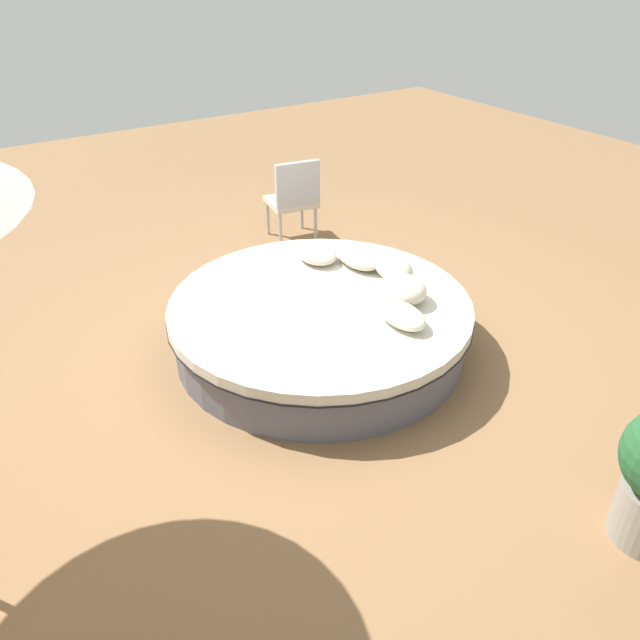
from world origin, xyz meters
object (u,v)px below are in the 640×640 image
(throw_pillow_0, at_px, (402,315))
(patio_chair, at_px, (294,196))
(round_bed, at_px, (320,324))
(throw_pillow_2, at_px, (394,269))
(throw_pillow_4, at_px, (316,254))
(throw_pillow_3, at_px, (359,257))
(throw_pillow_1, at_px, (403,289))

(throw_pillow_0, relative_size, patio_chair, 0.50)
(round_bed, bearing_deg, throw_pillow_2, -90.91)
(round_bed, relative_size, throw_pillow_0, 5.27)
(throw_pillow_4, bearing_deg, round_bed, 149.56)
(throw_pillow_4, bearing_deg, patio_chair, -22.88)
(throw_pillow_2, xyz_separation_m, throw_pillow_4, (0.69, 0.38, -0.03))
(round_bed, height_order, throw_pillow_4, throw_pillow_4)
(throw_pillow_4, bearing_deg, throw_pillow_3, -136.47)
(throw_pillow_3, height_order, patio_chair, patio_chair)
(throw_pillow_1, height_order, throw_pillow_3, throw_pillow_1)
(throw_pillow_0, relative_size, throw_pillow_3, 0.92)
(round_bed, bearing_deg, throw_pillow_3, -60.68)
(patio_chair, bearing_deg, throw_pillow_1, -90.10)
(throw_pillow_1, bearing_deg, throw_pillow_2, -27.54)
(throw_pillow_0, xyz_separation_m, throw_pillow_1, (0.28, -0.24, 0.03))
(throw_pillow_4, relative_size, patio_chair, 0.47)
(throw_pillow_0, height_order, throw_pillow_1, throw_pillow_1)
(throw_pillow_1, distance_m, throw_pillow_2, 0.39)
(throw_pillow_3, bearing_deg, throw_pillow_0, 162.48)
(throw_pillow_1, distance_m, throw_pillow_3, 0.74)
(throw_pillow_0, bearing_deg, throw_pillow_3, -17.52)
(round_bed, relative_size, throw_pillow_3, 4.87)
(throw_pillow_0, xyz_separation_m, throw_pillow_4, (1.32, -0.04, -0.00))
(throw_pillow_0, distance_m, throw_pillow_2, 0.76)
(round_bed, distance_m, throw_pillow_2, 0.84)
(round_bed, xyz_separation_m, throw_pillow_1, (-0.36, -0.60, 0.33))
(throw_pillow_1, distance_m, throw_pillow_4, 1.05)
(round_bed, bearing_deg, throw_pillow_1, -121.15)
(throw_pillow_4, height_order, patio_chair, patio_chair)
(throw_pillow_2, bearing_deg, round_bed, 89.09)
(throw_pillow_4, distance_m, patio_chair, 1.50)
(round_bed, xyz_separation_m, throw_pillow_4, (0.67, -0.40, 0.30))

